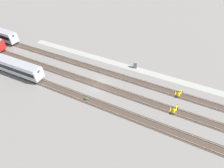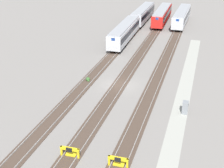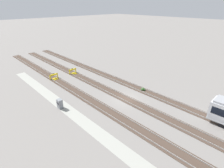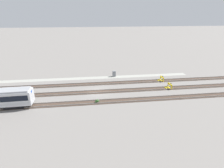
# 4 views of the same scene
# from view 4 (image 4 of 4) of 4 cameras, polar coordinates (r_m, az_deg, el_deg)

# --- Properties ---
(ground_plane) EXTENTS (400.00, 400.00, 0.00)m
(ground_plane) POSITION_cam_4_polar(r_m,az_deg,el_deg) (40.85, -5.17, -2.59)
(ground_plane) COLOR gray
(service_walkway) EXTENTS (54.00, 2.00, 0.01)m
(service_walkway) POSITION_cam_4_polar(r_m,az_deg,el_deg) (49.68, -5.64, 2.02)
(service_walkway) COLOR #9E9E93
(service_walkway) RESTS_ON ground
(rail_track_nearest) EXTENTS (90.00, 2.24, 0.21)m
(rail_track_nearest) POSITION_cam_4_polar(r_m,az_deg,el_deg) (45.44, -5.44, 0.11)
(rail_track_nearest) COLOR #47382D
(rail_track_nearest) RESTS_ON ground
(rail_track_near_inner) EXTENTS (90.00, 2.24, 0.21)m
(rail_track_near_inner) POSITION_cam_4_polar(r_m,az_deg,el_deg) (40.83, -5.17, -2.53)
(rail_track_near_inner) COLOR #47382D
(rail_track_near_inner) RESTS_ON ground
(rail_track_middle) EXTENTS (90.00, 2.24, 0.21)m
(rail_track_middle) POSITION_cam_4_polar(r_m,az_deg,el_deg) (36.33, -4.83, -5.83)
(rail_track_middle) COLOR #47382D
(rail_track_middle) RESTS_ON ground
(bumper_stop_nearest_track) EXTENTS (1.36, 2.01, 1.22)m
(bumper_stop_nearest_track) POSITION_cam_4_polar(r_m,az_deg,el_deg) (48.97, 15.72, 1.60)
(bumper_stop_nearest_track) COLOR yellow
(bumper_stop_nearest_track) RESTS_ON ground
(bumper_stop_near_inner_track) EXTENTS (1.37, 2.01, 1.22)m
(bumper_stop_near_inner_track) POSITION_cam_4_polar(r_m,az_deg,el_deg) (44.71, 18.06, -0.68)
(bumper_stop_near_inner_track) COLOR yellow
(bumper_stop_near_inner_track) RESTS_ON ground
(electrical_cabinet) EXTENTS (0.90, 0.73, 1.60)m
(electrical_cabinet) POSITION_cam_4_polar(r_m,az_deg,el_deg) (50.42, 0.68, 3.40)
(electrical_cabinet) COLOR gray
(electrical_cabinet) RESTS_ON ground
(weed_clump) EXTENTS (0.92, 0.70, 0.64)m
(weed_clump) POSITION_cam_4_polar(r_m,az_deg,el_deg) (36.21, -4.90, -5.58)
(weed_clump) COLOR #38602D
(weed_clump) RESTS_ON ground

